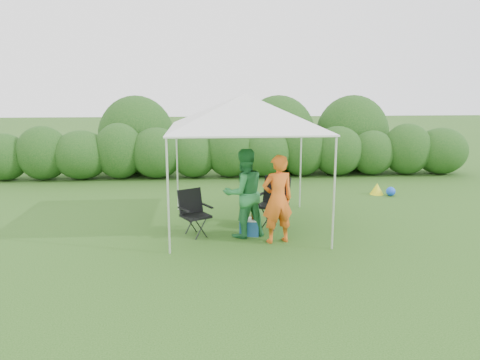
{
  "coord_description": "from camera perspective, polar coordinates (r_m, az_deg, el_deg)",
  "views": [
    {
      "loc": [
        -0.85,
        -9.12,
        3.02
      ],
      "look_at": [
        -0.11,
        0.4,
        1.05
      ],
      "focal_mm": 35.0,
      "sensor_mm": 36.0,
      "label": 1
    }
  ],
  "objects": [
    {
      "name": "chair_right",
      "position": [
        10.06,
        4.17,
        -2.29
      ],
      "size": [
        0.82,
        0.81,
        1.06
      ],
      "rotation": [
        0.0,
        0.0,
        -0.53
      ],
      "color": "black",
      "rests_on": "ground"
    },
    {
      "name": "lawn_toy",
      "position": [
        13.51,
        16.75,
        -1.12
      ],
      "size": [
        0.63,
        0.52,
        0.31
      ],
      "color": "yellow",
      "rests_on": "ground"
    },
    {
      "name": "bottle",
      "position": [
        9.43,
        1.56,
        -4.19
      ],
      "size": [
        0.06,
        0.06,
        0.21
      ],
      "primitive_type": "cylinder",
      "color": "#592D0C",
      "rests_on": "cooler"
    },
    {
      "name": "chair_left",
      "position": [
        9.51,
        -5.69,
        -3.61
      ],
      "size": [
        0.72,
        0.7,
        0.93
      ],
      "rotation": [
        0.0,
        0.0,
        0.51
      ],
      "color": "black",
      "rests_on": "ground"
    },
    {
      "name": "man",
      "position": [
        8.97,
        4.59,
        -2.33
      ],
      "size": [
        0.71,
        0.55,
        1.72
      ],
      "primitive_type": "imported",
      "rotation": [
        0.0,
        0.0,
        3.39
      ],
      "color": "orange",
      "rests_on": "ground"
    },
    {
      "name": "ground",
      "position": [
        9.65,
        0.85,
        -6.59
      ],
      "size": [
        70.0,
        70.0,
        0.0
      ],
      "primitive_type": "plane",
      "color": "#315D1D"
    },
    {
      "name": "hedge",
      "position": [
        15.31,
        -0.77,
        3.41
      ],
      "size": [
        15.95,
        1.53,
        1.8
      ],
      "color": "#244D19",
      "rests_on": "ground"
    },
    {
      "name": "cooler",
      "position": [
        9.54,
        1.17,
        -5.72
      ],
      "size": [
        0.45,
        0.37,
        0.34
      ],
      "rotation": [
        0.0,
        0.0,
        -0.19
      ],
      "color": "navy",
      "rests_on": "ground"
    },
    {
      "name": "woman",
      "position": [
        9.28,
        0.49,
        -1.61
      ],
      "size": [
        1.05,
        0.93,
        1.78
      ],
      "primitive_type": "imported",
      "rotation": [
        0.0,
        0.0,
        3.5
      ],
      "color": "#287D3F",
      "rests_on": "ground"
    },
    {
      "name": "canopy",
      "position": [
        9.67,
        0.62,
        8.35
      ],
      "size": [
        3.1,
        3.1,
        2.83
      ],
      "color": "silver",
      "rests_on": "ground"
    }
  ]
}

